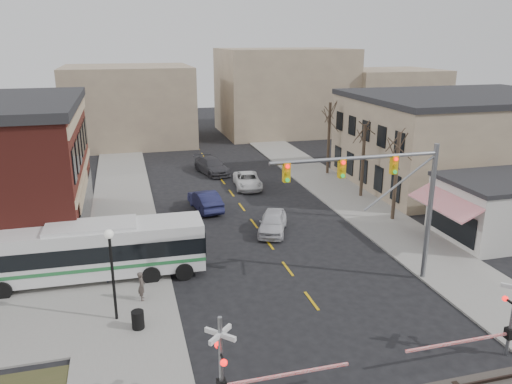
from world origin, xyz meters
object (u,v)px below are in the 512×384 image
car_b (205,200)px  pedestrian_near (141,286)px  street_lamp (111,257)px  traffic_signal_mast (389,188)px  rr_crossing_east (504,317)px  rr_crossing_west (232,364)px  pedestrian_far (112,267)px  car_a (273,222)px  car_d (212,166)px  trash_bin (138,320)px  car_c (248,180)px  transit_bus (93,250)px

car_b → pedestrian_near: bearing=59.7°
street_lamp → car_b: (7.03, 15.46, -2.66)m
traffic_signal_mast → rr_crossing_east: bearing=-77.8°
traffic_signal_mast → car_b: (-7.58, 15.36, -4.91)m
rr_crossing_west → pedestrian_far: (-4.41, 11.75, -0.97)m
car_a → street_lamp: bearing=-116.8°
car_b → car_d: car_b is taller
street_lamp → car_d: size_ratio=0.86×
trash_bin → car_b: bearing=70.1°
traffic_signal_mast → street_lamp: traffic_signal_mast is taller
car_c → car_d: bearing=117.6°
traffic_signal_mast → rr_crossing_east: traffic_signal_mast is taller
rr_crossing_west → trash_bin: bearing=117.0°
trash_bin → pedestrian_near: pedestrian_near is taller
pedestrian_near → car_b: bearing=-25.3°
rr_crossing_west → rr_crossing_east: same height
street_lamp → trash_bin: size_ratio=5.27×
transit_bus → car_d: transit_bus is taller
street_lamp → rr_crossing_west: bearing=-60.5°
transit_bus → car_c: bearing=50.2°
rr_crossing_east → trash_bin: rr_crossing_east is taller
car_a → car_d: (-1.31, 17.28, 0.03)m
traffic_signal_mast → trash_bin: bearing=-174.8°
pedestrian_far → car_a: bearing=-2.6°
transit_bus → rr_crossing_east: 21.33m
transit_bus → street_lamp: street_lamp is taller
street_lamp → car_a: street_lamp is taller
traffic_signal_mast → car_a: bearing=112.0°
rr_crossing_east → car_c: 28.40m
transit_bus → rr_crossing_west: bearing=-66.6°
transit_bus → trash_bin: (2.16, -6.12, -1.26)m
rr_crossing_west → car_c: rr_crossing_west is taller
traffic_signal_mast → car_d: 27.40m
transit_bus → car_d: bearing=63.5°
rr_crossing_east → car_d: rr_crossing_east is taller
rr_crossing_west → car_a: (6.66, 16.79, -1.20)m
trash_bin → car_a: car_a is taller
car_b → pedestrian_near: size_ratio=3.05×
rr_crossing_west → car_c: size_ratio=1.12×
rr_crossing_east → car_a: rr_crossing_east is taller
rr_crossing_west → pedestrian_near: (-2.92, 9.10, -1.05)m
pedestrian_far → car_b: bearing=30.2°
car_c → car_d: (-2.30, 5.92, 0.10)m
traffic_signal_mast → transit_bus: bearing=162.8°
rr_crossing_east → car_d: (-6.64, 33.95, -1.17)m
trash_bin → rr_crossing_west: bearing=-63.0°
car_c → pedestrian_near: (-10.57, -19.06, 0.22)m
transit_bus → traffic_signal_mast: (15.76, -4.89, 3.89)m
street_lamp → pedestrian_far: 4.92m
traffic_signal_mast → pedestrian_near: bearing=173.5°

